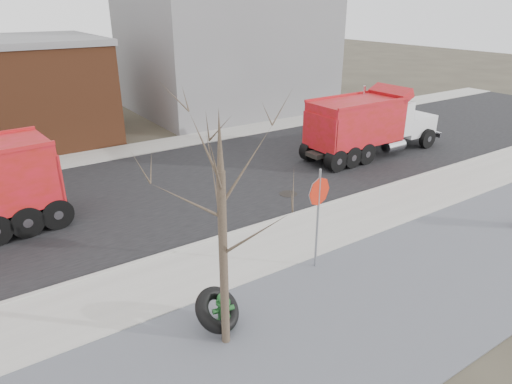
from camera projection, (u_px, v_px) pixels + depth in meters
ground at (274, 251)px, 13.67m from camera, size 120.00×120.00×0.00m
gravel_verge at (360, 311)px, 10.98m from camera, size 60.00×5.00×0.03m
sidewalk at (269, 247)px, 13.85m from camera, size 60.00×2.50×0.06m
curb at (246, 229)px, 14.83m from camera, size 60.00×0.15×0.11m
road at (183, 185)px, 18.48m from camera, size 60.00×9.40×0.02m
far_sidewalk at (134, 150)px, 22.84m from camera, size 60.00×2.00×0.06m
building_grey at (226, 48)px, 30.52m from camera, size 12.00×10.00×8.00m
bare_tree at (222, 205)px, 8.76m from camera, size 3.20×3.20×5.20m
fire_hydrant at (223, 311)px, 10.35m from camera, size 0.52×0.51×0.91m
truck_tire at (217, 310)px, 10.29m from camera, size 1.39×1.33×0.97m
stop_sign at (318, 202)px, 12.09m from camera, size 0.79×0.15×2.93m
dump_truck_red_a at (370, 122)px, 21.57m from camera, size 7.79×2.21×3.15m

